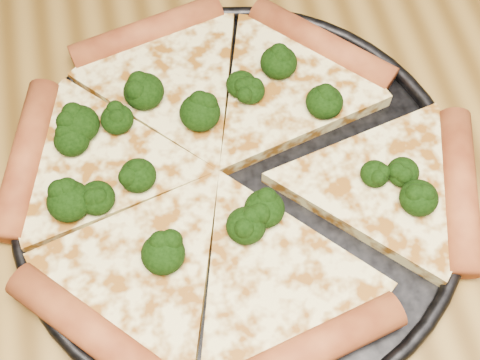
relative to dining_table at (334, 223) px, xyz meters
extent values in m
cube|color=olive|center=(0.00, 0.00, 0.07)|extent=(1.20, 0.90, 0.04)
cylinder|color=black|center=(-0.09, 0.01, 0.09)|extent=(0.35, 0.35, 0.01)
torus|color=black|center=(-0.09, 0.01, 0.10)|extent=(0.36, 0.36, 0.01)
cylinder|color=#B3582C|center=(0.01, 0.12, 0.11)|extent=(0.11, 0.12, 0.03)
cylinder|color=#B3582C|center=(-0.14, 0.17, 0.11)|extent=(0.14, 0.06, 0.03)
cylinder|color=#B3582C|center=(-0.25, 0.06, 0.11)|extent=(0.07, 0.14, 0.03)
cylinder|color=#B3582C|center=(-0.21, -0.09, 0.11)|extent=(0.11, 0.12, 0.03)
cylinder|color=#B3582C|center=(-0.07, -0.13, 0.11)|extent=(0.14, 0.06, 0.03)
cylinder|color=#B3582C|center=(0.08, -0.04, 0.11)|extent=(0.07, 0.14, 0.03)
ellipsoid|color=black|center=(-0.20, 0.08, 0.12)|extent=(0.03, 0.03, 0.03)
ellipsoid|color=black|center=(0.03, -0.02, 0.12)|extent=(0.02, 0.02, 0.02)
ellipsoid|color=black|center=(-0.06, 0.08, 0.12)|extent=(0.02, 0.02, 0.02)
ellipsoid|color=black|center=(-0.20, 0.01, 0.12)|extent=(0.03, 0.03, 0.02)
ellipsoid|color=black|center=(-0.17, 0.08, 0.12)|extent=(0.03, 0.03, 0.02)
ellipsoid|color=black|center=(-0.09, -0.04, 0.12)|extent=(0.03, 0.03, 0.02)
ellipsoid|color=black|center=(-0.21, 0.06, 0.12)|extent=(0.03, 0.03, 0.02)
ellipsoid|color=black|center=(-0.03, 0.10, 0.12)|extent=(0.03, 0.03, 0.02)
ellipsoid|color=black|center=(-0.22, 0.01, 0.12)|extent=(0.03, 0.03, 0.03)
ellipsoid|color=black|center=(-0.08, -0.03, 0.12)|extent=(0.03, 0.03, 0.02)
ellipsoid|color=black|center=(-0.15, 0.10, 0.12)|extent=(0.03, 0.03, 0.02)
ellipsoid|color=black|center=(0.04, -0.04, 0.12)|extent=(0.03, 0.03, 0.02)
ellipsoid|color=black|center=(-0.16, 0.02, 0.12)|extent=(0.03, 0.03, 0.02)
ellipsoid|color=black|center=(0.01, -0.01, 0.12)|extent=(0.02, 0.02, 0.02)
ellipsoid|color=black|center=(-0.07, 0.09, 0.12)|extent=(0.03, 0.03, 0.02)
ellipsoid|color=black|center=(-0.16, -0.05, 0.12)|extent=(0.03, 0.03, 0.02)
ellipsoid|color=black|center=(-0.01, 0.06, 0.12)|extent=(0.03, 0.03, 0.02)
ellipsoid|color=black|center=(-0.11, 0.07, 0.12)|extent=(0.03, 0.03, 0.02)
camera|label=1|loc=(-0.14, -0.23, 0.57)|focal=50.08mm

